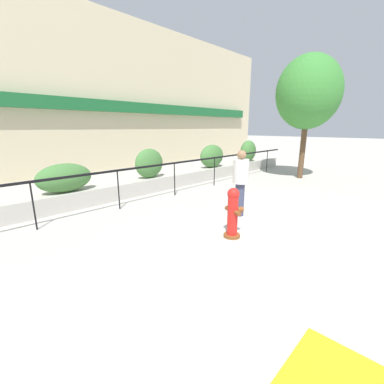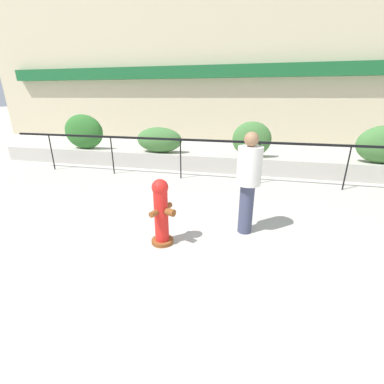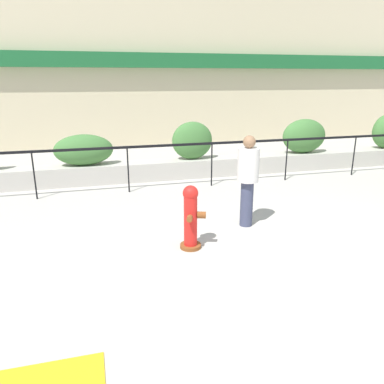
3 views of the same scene
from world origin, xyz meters
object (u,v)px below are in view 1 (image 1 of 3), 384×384
at_px(hedge_bush_4, 248,151).
at_px(street_tree, 308,93).
at_px(hedge_bush_1, 64,178).
at_px(hedge_bush_2, 149,163).
at_px(hedge_bush_3, 212,156).
at_px(fire_hydrant, 233,212).
at_px(pedestrian, 240,179).

relative_size(hedge_bush_4, street_tree, 0.21).
relative_size(hedge_bush_1, hedge_bush_2, 1.32).
bearing_deg(street_tree, hedge_bush_3, 133.98).
xyz_separation_m(hedge_bush_4, fire_hydrant, (-7.84, -4.56, -0.50)).
xyz_separation_m(hedge_bush_2, hedge_bush_4, (6.58, 0.00, 0.03)).
height_order(hedge_bush_2, fire_hydrant, hedge_bush_2).
xyz_separation_m(street_tree, pedestrian, (-6.36, -0.93, -2.74)).
xyz_separation_m(hedge_bush_1, hedge_bush_2, (2.95, 0.00, 0.12)).
bearing_deg(pedestrian, hedge_bush_2, 90.25).
xyz_separation_m(hedge_bush_3, hedge_bush_4, (3.05, 0.00, 0.04)).
bearing_deg(hedge_bush_1, pedestrian, -52.61).
height_order(hedge_bush_4, street_tree, street_tree).
xyz_separation_m(hedge_bush_1, hedge_bush_3, (6.47, 0.00, 0.11)).
height_order(hedge_bush_2, hedge_bush_3, hedge_bush_2).
height_order(hedge_bush_3, pedestrian, pedestrian).
xyz_separation_m(hedge_bush_2, hedge_bush_3, (3.53, 0.00, -0.01)).
bearing_deg(fire_hydrant, street_tree, 11.92).
relative_size(street_tree, pedestrian, 3.06).
relative_size(hedge_bush_1, street_tree, 0.29).
distance_m(hedge_bush_3, hedge_bush_4, 3.05).
xyz_separation_m(hedge_bush_1, fire_hydrant, (1.69, -4.56, -0.35)).
height_order(hedge_bush_3, fire_hydrant, hedge_bush_3).
distance_m(hedge_bush_4, fire_hydrant, 9.08).
bearing_deg(street_tree, fire_hydrant, -168.08).
height_order(hedge_bush_4, pedestrian, pedestrian).
bearing_deg(hedge_bush_2, hedge_bush_4, 0.00).
bearing_deg(hedge_bush_3, hedge_bush_4, 0.00).
bearing_deg(pedestrian, hedge_bush_4, 30.60).
bearing_deg(hedge_bush_2, street_tree, -24.85).
relative_size(hedge_bush_3, hedge_bush_4, 1.26).
relative_size(hedge_bush_1, fire_hydrant, 1.41).
relative_size(hedge_bush_1, pedestrian, 0.88).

